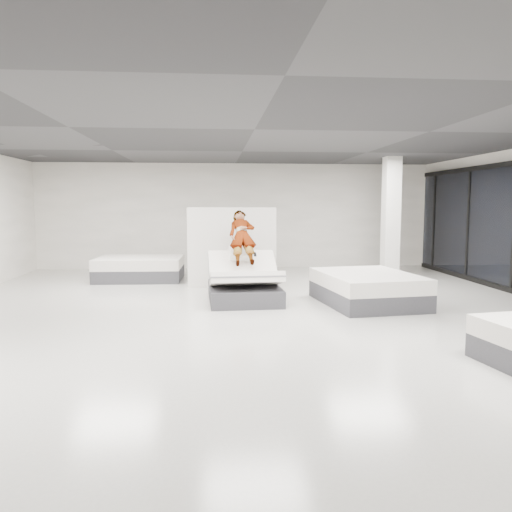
% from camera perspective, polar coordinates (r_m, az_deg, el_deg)
% --- Properties ---
extents(room, '(14.00, 14.04, 3.20)m').
position_cam_1_polar(room, '(8.43, -0.15, 3.44)').
color(room, beige).
rests_on(room, ground).
extents(hero_bed, '(1.48, 1.91, 1.09)m').
position_cam_1_polar(hero_bed, '(10.15, -1.38, -3.22)').
color(hero_bed, '#35353A').
rests_on(hero_bed, floor).
extents(person, '(0.61, 1.30, 1.40)m').
position_cam_1_polar(person, '(10.36, -1.56, 1.27)').
color(person, slate).
rests_on(person, hero_bed).
extents(remote, '(0.06, 0.14, 0.08)m').
position_cam_1_polar(remote, '(10.06, -0.12, 0.19)').
color(remote, black).
rests_on(remote, person).
extents(divider_panel, '(2.08, 0.23, 1.89)m').
position_cam_1_polar(divider_panel, '(11.70, -2.77, 0.93)').
color(divider_panel, silver).
rests_on(divider_panel, floor).
extents(flat_bed_right_far, '(1.94, 2.42, 0.61)m').
position_cam_1_polar(flat_bed_right_far, '(10.11, 12.59, -3.66)').
color(flat_bed_right_far, '#35353A').
rests_on(flat_bed_right_far, floor).
extents(flat_bed_left_far, '(2.20, 1.68, 0.59)m').
position_cam_1_polar(flat_bed_left_far, '(13.33, -13.11, -1.40)').
color(flat_bed_left_far, '#35353A').
rests_on(flat_bed_left_far, floor).
extents(column, '(0.40, 0.40, 3.20)m').
position_cam_1_polar(column, '(13.73, 15.15, 4.22)').
color(column, silver).
rests_on(column, floor).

